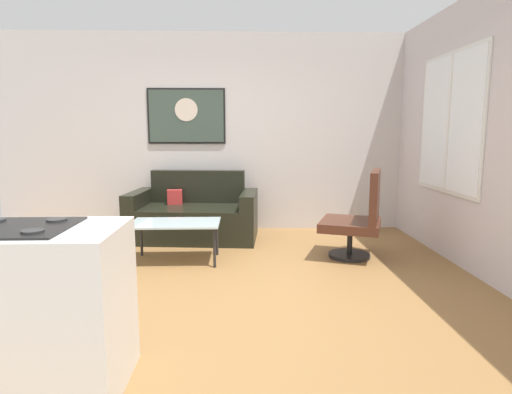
% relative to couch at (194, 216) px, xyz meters
% --- Properties ---
extents(ground, '(6.40, 6.40, 0.04)m').
position_rel_couch_xyz_m(ground, '(0.35, -1.84, -0.32)').
color(ground, olive).
extents(back_wall, '(6.40, 0.05, 2.80)m').
position_rel_couch_xyz_m(back_wall, '(0.35, 0.59, 1.10)').
color(back_wall, beige).
rests_on(back_wall, ground).
extents(right_wall, '(0.05, 6.40, 2.80)m').
position_rel_couch_xyz_m(right_wall, '(2.98, -1.54, 1.10)').
color(right_wall, silver).
rests_on(right_wall, ground).
extents(couch, '(1.73, 1.04, 0.89)m').
position_rel_couch_xyz_m(couch, '(0.00, 0.00, 0.00)').
color(couch, black).
rests_on(couch, ground).
extents(coffee_table, '(0.96, 0.56, 0.44)m').
position_rel_couch_xyz_m(coffee_table, '(-0.09, -1.04, 0.11)').
color(coffee_table, silver).
rests_on(coffee_table, ground).
extents(armchair, '(0.84, 0.85, 1.00)m').
position_rel_couch_xyz_m(armchair, '(1.96, -0.98, 0.16)').
color(armchair, black).
rests_on(armchair, ground).
extents(wall_painting, '(1.10, 0.03, 0.78)m').
position_rel_couch_xyz_m(wall_painting, '(-0.14, 0.54, 1.34)').
color(wall_painting, black).
extents(window, '(0.03, 1.42, 1.55)m').
position_rel_couch_xyz_m(window, '(2.94, -0.94, 1.22)').
color(window, silver).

